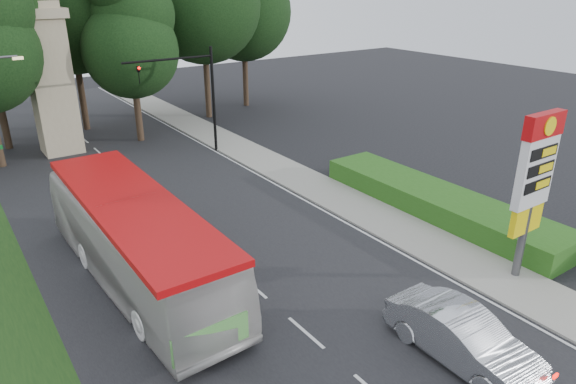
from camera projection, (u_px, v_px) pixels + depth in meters
road_surface at (202, 243)px, 23.72m from camera, size 14.00×80.00×0.02m
sidewalk_right at (342, 200)px, 28.20m from camera, size 3.00×80.00×0.12m
hedge at (437, 202)px, 26.55m from camera, size 3.00×14.00×1.20m
gas_station_pylon at (535, 175)px, 19.31m from camera, size 2.10×0.45×6.85m
traffic_signal_mast at (195, 87)px, 34.01m from camera, size 6.10×0.35×7.20m
monument at (50, 79)px, 34.32m from camera, size 3.00×3.00×10.05m
tree_east_near at (125, 0)px, 42.10m from camera, size 8.12×8.12×15.95m
tree_monument_right at (129, 30)px, 35.74m from camera, size 6.72×6.72×13.20m
transit_bus at (136, 243)px, 19.97m from camera, size 3.56×12.96×3.58m
sedan_silver at (462, 337)px, 16.14m from camera, size 1.82×5.20×1.71m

